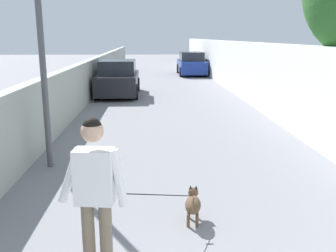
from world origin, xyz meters
The scene contains 8 objects.
ground_plane centered at (14.00, 0.00, 0.00)m, with size 80.00×80.00×0.00m, color gray.
wall_left centered at (12.00, 3.26, 0.80)m, with size 48.00×0.30×1.59m, color #999E93.
fence_right centered at (12.00, -3.26, 1.17)m, with size 48.00×0.30×2.34m, color white.
lamp_post centered at (6.30, 2.71, 3.01)m, with size 0.36×0.36×4.41m.
person_skateboarder centered at (2.51, 1.23, 1.10)m, with size 0.27×0.72×1.73m.
dog centered at (3.86, 0.10, 0.27)m, with size 1.67×1.27×1.06m.
car_near centered at (15.68, 2.11, 0.71)m, with size 3.89×1.80×1.54m.
car_far centered at (24.65, -2.11, 0.71)m, with size 4.07×1.80×1.54m.
Camera 1 is at (-0.95, 0.66, 2.55)m, focal length 40.00 mm.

